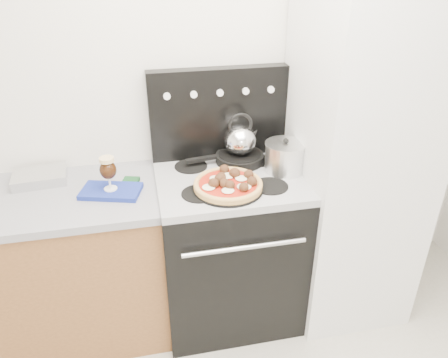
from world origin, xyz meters
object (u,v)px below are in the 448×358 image
object	(u,v)px
beer_glass	(109,173)
skillet	(240,158)
pizza	(228,183)
stock_pot	(285,158)
stove_body	(229,249)
tea_kettle	(240,137)
base_cabinet	(27,274)
oven_mitt	(111,191)
pizza_pan	(228,188)
fridge	(355,161)

from	to	relation	value
beer_glass	skillet	bearing A→B (deg)	13.81
pizza	skillet	world-z (taller)	pizza
stock_pot	skillet	bearing A→B (deg)	143.58
stove_body	tea_kettle	bearing A→B (deg)	58.27
stove_body	pizza	distance (m)	0.53
pizza	tea_kettle	xyz separation A→B (m)	(0.13, 0.29, 0.11)
stove_body	base_cabinet	bearing A→B (deg)	178.70
stove_body	stock_pot	distance (m)	0.63
pizza	stock_pot	bearing A→B (deg)	21.89
pizza	tea_kettle	world-z (taller)	tea_kettle
beer_glass	pizza	size ratio (longest dim) A/B	0.52
oven_mitt	skillet	size ratio (longest dim) A/B	1.08
tea_kettle	beer_glass	bearing A→B (deg)	174.17
stove_body	tea_kettle	distance (m)	0.65
base_cabinet	pizza_pan	xyz separation A→B (m)	(1.07, -0.16, 0.50)
pizza	oven_mitt	bearing A→B (deg)	168.54
pizza	stock_pot	xyz separation A→B (m)	(0.34, 0.14, 0.04)
fridge	skillet	world-z (taller)	fridge
oven_mitt	pizza	world-z (taller)	pizza
fridge	oven_mitt	bearing A→B (deg)	179.70
stove_body	stock_pot	world-z (taller)	stock_pot
pizza_pan	stove_body	bearing A→B (deg)	75.38
oven_mitt	stock_pot	distance (m)	0.91
pizza	skillet	distance (m)	0.32
beer_glass	pizza_pan	xyz separation A→B (m)	(0.57, -0.12, -0.09)
beer_glass	fridge	bearing A→B (deg)	-0.30
fridge	pizza	distance (m)	0.74
base_cabinet	oven_mitt	distance (m)	0.70
base_cabinet	oven_mitt	xyz separation A→B (m)	(0.50, -0.04, 0.48)
tea_kettle	stock_pot	distance (m)	0.27
pizza_pan	tea_kettle	bearing A→B (deg)	65.66
oven_mitt	pizza_pan	distance (m)	0.58
pizza	stock_pot	size ratio (longest dim) A/B	1.65
skillet	tea_kettle	distance (m)	0.12
tea_kettle	stock_pot	bearing A→B (deg)	-56.06
base_cabinet	stove_body	distance (m)	1.11
base_cabinet	beer_glass	xyz separation A→B (m)	(0.50, -0.04, 0.58)
fridge	beer_glass	size ratio (longest dim) A/B	10.74
base_cabinet	stove_body	xyz separation A→B (m)	(1.10, -0.02, 0.01)
tea_kettle	stock_pot	world-z (taller)	tea_kettle
pizza_pan	base_cabinet	bearing A→B (deg)	171.57
stove_body	beer_glass	world-z (taller)	beer_glass
stock_pot	tea_kettle	bearing A→B (deg)	143.58
base_cabinet	oven_mitt	world-z (taller)	oven_mitt
oven_mitt	pizza_pan	world-z (taller)	pizza_pan
beer_glass	tea_kettle	bearing A→B (deg)	13.81
base_cabinet	skillet	size ratio (longest dim) A/B	5.44
tea_kettle	pizza	bearing A→B (deg)	-133.98
stove_body	skillet	distance (m)	0.54
oven_mitt	pizza	bearing A→B (deg)	-11.46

